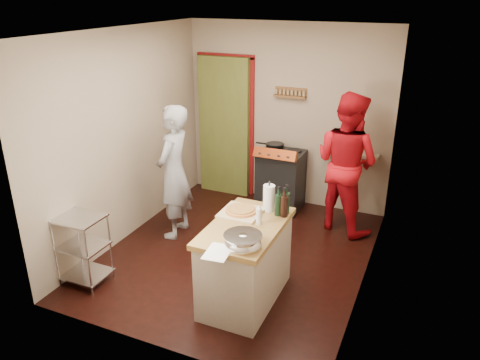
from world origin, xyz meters
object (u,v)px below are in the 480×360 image
at_px(wire_shelving, 83,247).
at_px(person_red, 346,163).
at_px(person_stripe, 174,173).
at_px(island, 246,260).
at_px(stove, 281,180).

xyz_separation_m(wire_shelving, person_red, (2.28, 2.40, 0.48)).
bearing_deg(person_stripe, island, 49.99).
height_order(stove, island, island).
distance_m(island, person_stripe, 1.71).
height_order(wire_shelving, person_stripe, person_stripe).
distance_m(stove, wire_shelving, 2.94).
height_order(island, person_stripe, person_stripe).
height_order(island, person_red, person_red).
distance_m(stove, person_red, 1.09).
height_order(stove, wire_shelving, stove).
bearing_deg(person_stripe, person_red, 112.42).
bearing_deg(person_red, island, 98.33).
distance_m(stove, island, 2.24).
bearing_deg(person_stripe, wire_shelving, -20.16).
bearing_deg(island, stove, 100.08).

